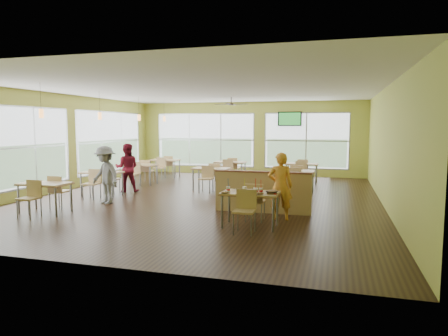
% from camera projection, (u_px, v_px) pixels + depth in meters
% --- Properties ---
extents(room, '(12.00, 12.04, 3.20)m').
position_uv_depth(room, '(205.00, 145.00, 11.79)').
color(room, black).
rests_on(room, ground).
extents(window_bays, '(9.24, 10.24, 2.38)m').
position_uv_depth(window_bays, '(166.00, 143.00, 15.46)').
color(window_bays, white).
rests_on(window_bays, room).
extents(main_table, '(1.22, 1.52, 0.87)m').
position_uv_depth(main_table, '(250.00, 198.00, 8.48)').
color(main_table, tan).
rests_on(main_table, floor).
extents(half_wall_divider, '(2.40, 0.14, 1.04)m').
position_uv_depth(half_wall_divider, '(262.00, 192.00, 9.88)').
color(half_wall_divider, tan).
rests_on(half_wall_divider, floor).
extents(dining_tables, '(6.92, 8.72, 0.87)m').
position_uv_depth(dining_tables, '(192.00, 170.00, 13.81)').
color(dining_tables, tan).
rests_on(dining_tables, floor).
extents(pendant_lights, '(0.11, 7.31, 0.86)m').
position_uv_depth(pendant_lights, '(120.00, 117.00, 13.21)').
color(pendant_lights, '#2D2119').
rests_on(pendant_lights, ceiling).
extents(ceiling_fan, '(1.25, 1.25, 0.29)m').
position_uv_depth(ceiling_fan, '(231.00, 104.00, 14.52)').
color(ceiling_fan, '#2D2119').
rests_on(ceiling_fan, ceiling).
extents(tv_backwall, '(1.00, 0.07, 0.60)m').
position_uv_depth(tv_backwall, '(290.00, 119.00, 16.86)').
color(tv_backwall, black).
rests_on(tv_backwall, wall_back).
extents(man_plaid, '(0.63, 0.48, 1.56)m').
position_uv_depth(man_plaid, '(280.00, 186.00, 9.13)').
color(man_plaid, orange).
rests_on(man_plaid, floor).
extents(patron_maroon, '(0.94, 0.84, 1.58)m').
position_uv_depth(patron_maroon, '(127.00, 168.00, 12.99)').
color(patron_maroon, maroon).
rests_on(patron_maroon, floor).
extents(patron_grey, '(1.19, 0.95, 1.60)m').
position_uv_depth(patron_grey, '(105.00, 175.00, 11.03)').
color(patron_grey, slate).
rests_on(patron_grey, floor).
extents(cup_blue, '(0.09, 0.09, 0.32)m').
position_uv_depth(cup_blue, '(228.00, 189.00, 8.42)').
color(cup_blue, white).
rests_on(cup_blue, main_table).
extents(cup_yellow, '(0.09, 0.09, 0.33)m').
position_uv_depth(cup_yellow, '(245.00, 189.00, 8.40)').
color(cup_yellow, white).
rests_on(cup_yellow, main_table).
extents(cup_red_near, '(0.10, 0.10, 0.36)m').
position_uv_depth(cup_red_near, '(256.00, 191.00, 8.18)').
color(cup_red_near, white).
rests_on(cup_red_near, main_table).
extents(cup_red_far, '(0.09, 0.09, 0.32)m').
position_uv_depth(cup_red_far, '(261.00, 191.00, 8.27)').
color(cup_red_far, white).
rests_on(cup_red_far, main_table).
extents(food_basket, '(0.27, 0.27, 0.06)m').
position_uv_depth(food_basket, '(272.00, 192.00, 8.30)').
color(food_basket, black).
rests_on(food_basket, main_table).
extents(ketchup_cup, '(0.05, 0.05, 0.02)m').
position_uv_depth(ketchup_cup, '(275.00, 194.00, 8.19)').
color(ketchup_cup, '#A1150F').
rests_on(ketchup_cup, main_table).
extents(wrapper_left, '(0.19, 0.18, 0.04)m').
position_uv_depth(wrapper_left, '(225.00, 192.00, 8.31)').
color(wrapper_left, olive).
rests_on(wrapper_left, main_table).
extents(wrapper_mid, '(0.20, 0.18, 0.04)m').
position_uv_depth(wrapper_mid, '(254.00, 191.00, 8.47)').
color(wrapper_mid, olive).
rests_on(wrapper_mid, main_table).
extents(wrapper_right, '(0.18, 0.17, 0.04)m').
position_uv_depth(wrapper_right, '(260.00, 193.00, 8.22)').
color(wrapper_right, olive).
rests_on(wrapper_right, main_table).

